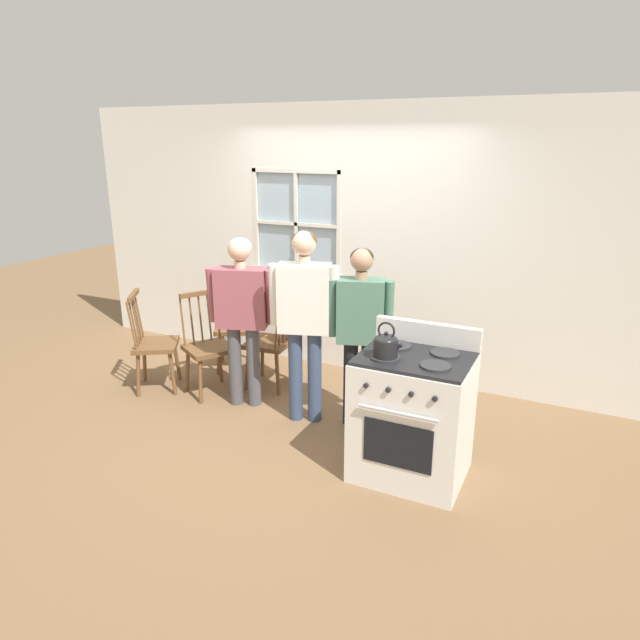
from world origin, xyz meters
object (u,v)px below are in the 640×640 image
person_teen_center (304,309)px  kettle (386,345)px  chair_center_cluster (237,328)px  chair_near_stove (154,345)px  chair_by_window (271,343)px  handbag (293,311)px  stove (412,415)px  chair_near_wall (208,348)px  potted_plant (290,271)px  person_elderly_left (242,306)px  person_adult_right (360,323)px

person_teen_center → kettle: (0.91, -0.55, 0.02)m
chair_center_cluster → chair_near_stove: (-0.43, -0.80, 0.00)m
chair_near_stove → kettle: kettle is taller
chair_by_window → handbag: size_ratio=3.18×
kettle → stove: bearing=37.1°
chair_center_cluster → chair_near_wall: bearing=-20.7°
stove → potted_plant: potted_plant is taller
person_elderly_left → chair_near_wall: bearing=151.8°
person_teen_center → potted_plant: person_teen_center is taller
stove → person_teen_center: bearing=158.6°
person_adult_right → potted_plant: bearing=121.1°
chair_near_stove → potted_plant: bearing=-66.3°
chair_near_stove → person_adult_right: (2.07, 0.18, 0.46)m
person_teen_center → chair_center_cluster: bearing=130.5°
potted_plant → person_adult_right: bearing=-40.5°
person_elderly_left → person_teen_center: person_teen_center is taller
kettle → chair_center_cluster: bearing=148.3°
person_adult_right → kettle: 0.83m
chair_near_stove → person_adult_right: 2.13m
handbag → chair_near_wall: bearing=-150.2°
chair_by_window → stove: size_ratio=0.90×
person_elderly_left → chair_by_window: bearing=70.0°
chair_near_wall → person_elderly_left: size_ratio=0.63×
chair_center_cluster → person_teen_center: (1.19, -0.75, 0.56)m
person_teen_center → chair_by_window: bearing=124.4°
kettle → potted_plant: bearing=134.3°
person_teen_center → handbag: bearing=109.8°
handbag → stove: bearing=-32.5°
chair_near_wall → person_teen_center: person_teen_center is taller
potted_plant → handbag: size_ratio=0.73×
chair_center_cluster → stove: 2.56m
person_teen_center → person_adult_right: (0.45, 0.13, -0.10)m
chair_by_window → handbag: bearing=90.0°
chair_near_wall → chair_near_stove: same height
potted_plant → stove: bearing=-40.7°
person_teen_center → stove: person_teen_center is taller
chair_center_cluster → chair_near_stove: size_ratio=1.00×
chair_center_cluster → potted_plant: 0.82m
person_teen_center → potted_plant: bearing=106.2°
stove → handbag: (-1.47, 0.94, 0.33)m
chair_near_stove → potted_plant: 1.59m
person_teen_center → person_adult_right: person_teen_center is taller
chair_center_cluster → person_teen_center: person_teen_center is taller
kettle → person_teen_center: bearing=148.6°
chair_near_stove → handbag: 1.40m
chair_center_cluster → kettle: 2.54m
person_adult_right → handbag: person_adult_right is taller
potted_plant → kettle: bearing=-45.7°
person_elderly_left → stove: person_elderly_left is taller
potted_plant → chair_center_cluster: bearing=-132.9°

